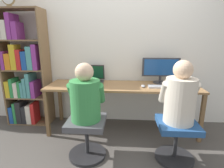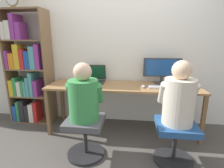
{
  "view_description": "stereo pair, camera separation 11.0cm",
  "coord_description": "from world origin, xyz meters",
  "px_view_note": "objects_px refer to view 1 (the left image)",
  "views": [
    {
      "loc": [
        0.02,
        -2.26,
        1.42
      ],
      "look_at": [
        -0.15,
        0.13,
        0.8
      ],
      "focal_mm": 28.0,
      "sensor_mm": 36.0,
      "label": 1
    },
    {
      "loc": [
        0.13,
        -2.25,
        1.42
      ],
      "look_at": [
        -0.15,
        0.13,
        0.8
      ],
      "focal_mm": 28.0,
      "sensor_mm": 36.0,
      "label": 2
    }
  ],
  "objects_px": {
    "desktop_monitor": "(161,70)",
    "keyboard": "(162,87)",
    "laptop": "(94,79)",
    "bookshelf": "(23,74)",
    "person_at_monitor": "(180,96)",
    "person_at_laptop": "(85,96)",
    "office_chair_left": "(176,137)",
    "office_chair_right": "(87,134)"
  },
  "relations": [
    {
      "from": "keyboard",
      "to": "office_chair_right",
      "type": "distance_m",
      "value": 1.25
    },
    {
      "from": "office_chair_right",
      "to": "desktop_monitor",
      "type": "bearing_deg",
      "value": 40.52
    },
    {
      "from": "person_at_monitor",
      "to": "desktop_monitor",
      "type": "bearing_deg",
      "value": 93.79
    },
    {
      "from": "desktop_monitor",
      "to": "office_chair_left",
      "type": "distance_m",
      "value": 1.08
    },
    {
      "from": "office_chair_left",
      "to": "bookshelf",
      "type": "bearing_deg",
      "value": 160.41
    },
    {
      "from": "keyboard",
      "to": "person_at_monitor",
      "type": "bearing_deg",
      "value": -82.38
    },
    {
      "from": "desktop_monitor",
      "to": "bookshelf",
      "type": "height_order",
      "value": "bookshelf"
    },
    {
      "from": "office_chair_left",
      "to": "person_at_laptop",
      "type": "relative_size",
      "value": 0.73
    },
    {
      "from": "office_chair_left",
      "to": "person_at_laptop",
      "type": "distance_m",
      "value": 1.18
    },
    {
      "from": "office_chair_left",
      "to": "person_at_laptop",
      "type": "height_order",
      "value": "person_at_laptop"
    },
    {
      "from": "laptop",
      "to": "keyboard",
      "type": "xyz_separation_m",
      "value": [
        1.03,
        -0.25,
        -0.04
      ]
    },
    {
      "from": "office_chair_left",
      "to": "person_at_laptop",
      "type": "xyz_separation_m",
      "value": [
        -1.07,
        -0.0,
        0.48
      ]
    },
    {
      "from": "desktop_monitor",
      "to": "person_at_monitor",
      "type": "distance_m",
      "value": 0.87
    },
    {
      "from": "office_chair_left",
      "to": "person_at_monitor",
      "type": "relative_size",
      "value": 0.69
    },
    {
      "from": "laptop",
      "to": "office_chair_left",
      "type": "relative_size",
      "value": 0.65
    },
    {
      "from": "keyboard",
      "to": "office_chair_left",
      "type": "distance_m",
      "value": 0.75
    },
    {
      "from": "laptop",
      "to": "keyboard",
      "type": "height_order",
      "value": "laptop"
    },
    {
      "from": "bookshelf",
      "to": "person_at_laptop",
      "type": "bearing_deg",
      "value": -33.94
    },
    {
      "from": "person_at_laptop",
      "to": "office_chair_right",
      "type": "bearing_deg",
      "value": -90.0
    },
    {
      "from": "keyboard",
      "to": "office_chair_right",
      "type": "height_order",
      "value": "keyboard"
    },
    {
      "from": "person_at_monitor",
      "to": "bookshelf",
      "type": "xyz_separation_m",
      "value": [
        -2.29,
        0.81,
        0.06
      ]
    },
    {
      "from": "keyboard",
      "to": "office_chair_left",
      "type": "height_order",
      "value": "keyboard"
    },
    {
      "from": "desktop_monitor",
      "to": "office_chair_right",
      "type": "height_order",
      "value": "desktop_monitor"
    },
    {
      "from": "desktop_monitor",
      "to": "keyboard",
      "type": "bearing_deg",
      "value": -94.66
    },
    {
      "from": "office_chair_right",
      "to": "laptop",
      "type": "bearing_deg",
      "value": 92.38
    },
    {
      "from": "office_chair_right",
      "to": "person_at_laptop",
      "type": "xyz_separation_m",
      "value": [
        0.0,
        0.0,
        0.48
      ]
    },
    {
      "from": "desktop_monitor",
      "to": "person_at_laptop",
      "type": "relative_size",
      "value": 0.85
    },
    {
      "from": "desktop_monitor",
      "to": "laptop",
      "type": "distance_m",
      "value": 1.06
    },
    {
      "from": "person_at_laptop",
      "to": "keyboard",
      "type": "bearing_deg",
      "value": 30.92
    },
    {
      "from": "person_at_laptop",
      "to": "bookshelf",
      "type": "distance_m",
      "value": 1.47
    },
    {
      "from": "desktop_monitor",
      "to": "person_at_monitor",
      "type": "bearing_deg",
      "value": -86.21
    },
    {
      "from": "laptop",
      "to": "office_chair_left",
      "type": "xyz_separation_m",
      "value": [
        1.11,
        -0.85,
        -0.5
      ]
    },
    {
      "from": "desktop_monitor",
      "to": "keyboard",
      "type": "distance_m",
      "value": 0.33
    },
    {
      "from": "laptop",
      "to": "bookshelf",
      "type": "distance_m",
      "value": 1.18
    },
    {
      "from": "bookshelf",
      "to": "office_chair_right",
      "type": "bearing_deg",
      "value": -34.1
    },
    {
      "from": "desktop_monitor",
      "to": "office_chair_left",
      "type": "xyz_separation_m",
      "value": [
        0.06,
        -0.86,
        -0.66
      ]
    },
    {
      "from": "keyboard",
      "to": "person_at_laptop",
      "type": "distance_m",
      "value": 1.16
    },
    {
      "from": "keyboard",
      "to": "bookshelf",
      "type": "height_order",
      "value": "bookshelf"
    },
    {
      "from": "person_at_monitor",
      "to": "person_at_laptop",
      "type": "xyz_separation_m",
      "value": [
        -1.07,
        -0.01,
        -0.02
      ]
    },
    {
      "from": "keyboard",
      "to": "office_chair_left",
      "type": "bearing_deg",
      "value": -82.45
    },
    {
      "from": "bookshelf",
      "to": "desktop_monitor",
      "type": "bearing_deg",
      "value": 1.16
    },
    {
      "from": "keyboard",
      "to": "person_at_laptop",
      "type": "height_order",
      "value": "person_at_laptop"
    }
  ]
}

